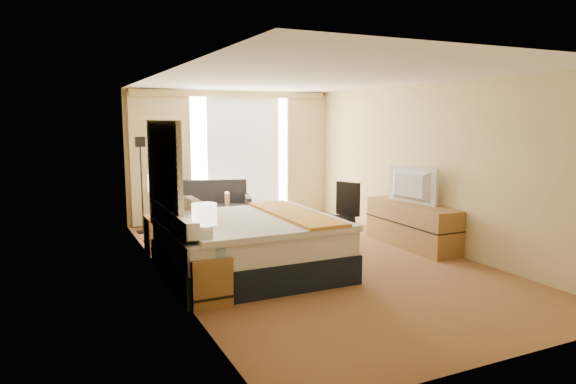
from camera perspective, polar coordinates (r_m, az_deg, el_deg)
name	(u,v)px	position (r m, az deg, el deg)	size (l,w,h in m)	color
floor	(311,260)	(7.59, 2.54, -7.51)	(4.20, 7.00, 0.02)	#612B1B
ceiling	(312,79)	(7.32, 2.67, 12.48)	(4.20, 7.00, 0.02)	silver
wall_back	(231,155)	(10.55, -6.33, 4.07)	(4.20, 0.02, 2.60)	#D9BE84
wall_front	(511,211)	(4.58, 23.53, -1.98)	(4.20, 0.02, 2.60)	#D9BE84
wall_left	(163,179)	(6.63, -13.67, 1.44)	(0.02, 7.00, 2.60)	#D9BE84
wall_right	(427,166)	(8.52, 15.20, 2.85)	(0.02, 7.00, 2.60)	#D9BE84
headboard	(163,178)	(6.84, -13.68, 1.47)	(0.06, 1.85, 1.50)	black
nightstand_left	(207,278)	(5.90, -9.00, -9.46)	(0.45, 0.52, 0.55)	olive
nightstand_right	(161,233)	(8.25, -13.91, -4.49)	(0.45, 0.52, 0.55)	olive
media_dresser	(412,225)	(8.49, 13.57, -3.60)	(0.50, 1.80, 0.70)	olive
window	(243,154)	(10.60, -5.00, 4.22)	(2.30, 0.02, 2.30)	white
curtains	(233,150)	(10.44, -6.16, 4.63)	(4.12, 0.19, 2.56)	beige
bed	(249,245)	(6.83, -4.34, -5.90)	(2.21, 2.02, 1.07)	black
loveseat	(214,211)	(9.94, -8.18, -2.12)	(1.53, 1.10, 0.86)	#592219
floor_lamp	(141,165)	(9.51, -16.03, 2.88)	(0.22, 0.22, 1.73)	black
desk_chair	(343,221)	(7.97, 6.11, -3.24)	(0.54, 0.54, 1.07)	black
lamp_left	(204,215)	(5.72, -9.27, -2.57)	(0.27, 0.27, 0.58)	black
lamp_right	(158,184)	(8.19, -14.26, 0.87)	(0.30, 0.30, 0.64)	black
tissue_box	(220,252)	(5.70, -7.53, -6.64)	(0.11, 0.11, 0.10)	#7FA3C4
telephone	(162,214)	(8.16, -13.87, -2.43)	(0.16, 0.12, 0.06)	black
television	(408,185)	(8.41, 13.16, 0.75)	(1.02, 0.13, 0.59)	black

